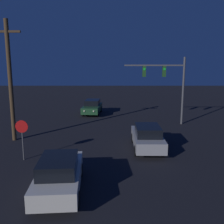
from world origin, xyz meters
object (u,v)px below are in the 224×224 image
Objects in this scene: car_mid at (148,137)px; traffic_signal_mast at (168,80)px; utility_pole at (11,79)px; car_far at (93,107)px; car_near at (60,174)px; stop_sign at (23,133)px.

car_mid is 7.76m from traffic_signal_mast.
traffic_signal_mast is 12.42m from utility_pole.
traffic_signal_mast is at bearing 150.10° from car_far.
traffic_signal_mast reaches higher than car_near.
car_far is at bearing 78.20° from stop_sign.
traffic_signal_mast is 0.72× the size of utility_pole.
utility_pole is (-4.60, 7.12, 3.40)m from car_near.
car_near and car_mid have the same top height.
utility_pole reaches higher than car_far.
traffic_signal_mast is at bearing 55.73° from car_near.
stop_sign is (-2.73, -13.04, 0.77)m from car_far.
stop_sign is 0.28× the size of utility_pole.
car_near is 0.75× the size of traffic_signal_mast.
traffic_signal_mast is 12.96m from stop_sign.
traffic_signal_mast is at bearing 41.52° from stop_sign.
car_mid is 9.70m from utility_pole.
utility_pole is at bearing 118.58° from car_near.
car_mid is (4.29, 5.26, 0.00)m from car_near.
car_mid is at bearing 14.65° from stop_sign.
stop_sign is (-6.97, -1.82, 0.77)m from car_mid.
stop_sign is at bearing 82.24° from car_far.
stop_sign is at bearing -164.63° from car_mid.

